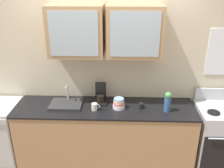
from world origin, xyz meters
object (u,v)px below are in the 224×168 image
(bowl_stack, at_px, (119,104))
(vase, at_px, (168,102))
(cup_near_sink, at_px, (95,107))
(dishwasher, at_px, (0,132))
(stove_range, at_px, (215,135))
(sink_faucet, at_px, (66,104))
(coffee_maker, at_px, (101,96))
(cup_near_bowls, at_px, (141,106))

(bowl_stack, distance_m, vase, 0.66)
(cup_near_sink, height_order, dishwasher, cup_near_sink)
(bowl_stack, bearing_deg, stove_range, 0.92)
(sink_faucet, xyz_separation_m, bowl_stack, (0.75, -0.06, 0.05))
(vase, xyz_separation_m, cup_near_sink, (-0.98, 0.00, -0.09))
(stove_range, height_order, sink_faucet, sink_faucet)
(sink_faucet, distance_m, bowl_stack, 0.75)
(bowl_stack, xyz_separation_m, coffee_maker, (-0.26, 0.17, 0.04))
(vase, relative_size, coffee_maker, 0.98)
(sink_faucet, relative_size, dishwasher, 0.51)
(bowl_stack, bearing_deg, vase, -5.93)
(cup_near_bowls, bearing_deg, dishwasher, 179.57)
(stove_range, bearing_deg, sink_faucet, 178.90)
(stove_range, relative_size, cup_near_bowls, 10.88)
(coffee_maker, bearing_deg, cup_near_sink, -105.86)
(sink_faucet, bearing_deg, stove_range, -1.10)
(cup_near_sink, xyz_separation_m, coffee_maker, (0.07, 0.23, 0.06))
(vase, xyz_separation_m, coffee_maker, (-0.92, 0.23, -0.03))
(sink_faucet, xyz_separation_m, coffee_maker, (0.48, 0.10, 0.09))
(stove_range, relative_size, sink_faucet, 2.37)
(stove_range, bearing_deg, cup_near_bowls, -178.97)
(cup_near_sink, relative_size, coffee_maker, 0.40)
(coffee_maker, bearing_deg, vase, -14.40)
(sink_faucet, bearing_deg, bowl_stack, -4.88)
(sink_faucet, bearing_deg, dishwasher, -177.44)
(coffee_maker, bearing_deg, stove_range, -4.95)
(bowl_stack, relative_size, cup_near_bowls, 1.71)
(bowl_stack, height_order, vase, vase)
(cup_near_sink, bearing_deg, vase, -0.05)
(vase, height_order, dishwasher, vase)
(cup_near_bowls, bearing_deg, coffee_maker, 164.04)
(cup_near_bowls, height_order, dishwasher, cup_near_bowls)
(cup_near_sink, xyz_separation_m, dishwasher, (-1.43, 0.09, -0.49))
(stove_range, xyz_separation_m, dishwasher, (-3.17, -0.00, -0.01))
(stove_range, distance_m, cup_near_sink, 1.80)
(dishwasher, bearing_deg, sink_faucet, 2.56)
(bowl_stack, xyz_separation_m, cup_near_bowls, (0.31, 0.00, -0.03))
(vase, bearing_deg, dishwasher, 177.96)
(cup_near_sink, bearing_deg, sink_faucet, 162.62)
(coffee_maker, bearing_deg, sink_faucet, -167.94)
(stove_range, relative_size, bowl_stack, 6.35)
(stove_range, height_order, bowl_stack, stove_range)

